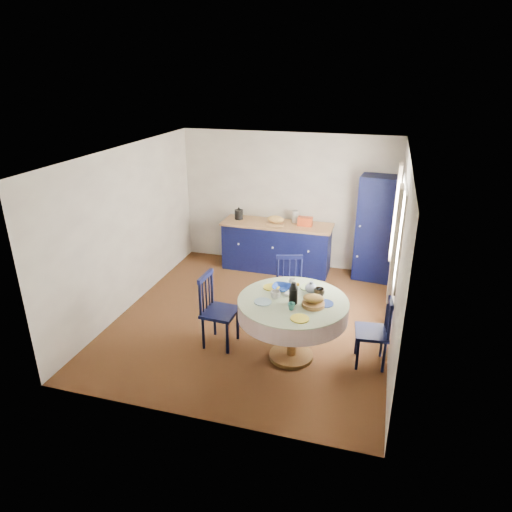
{
  "coord_description": "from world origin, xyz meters",
  "views": [
    {
      "loc": [
        1.72,
        -5.84,
        3.54
      ],
      "look_at": [
        -0.01,
        0.2,
        0.94
      ],
      "focal_mm": 32.0,
      "sensor_mm": 36.0,
      "label": 1
    }
  ],
  "objects": [
    {
      "name": "floor",
      "position": [
        0.0,
        0.0,
        0.0
      ],
      "size": [
        4.5,
        4.5,
        0.0
      ],
      "primitive_type": "plane",
      "color": "black",
      "rests_on": "ground"
    },
    {
      "name": "ceiling",
      "position": [
        0.0,
        0.0,
        2.5
      ],
      "size": [
        4.5,
        4.5,
        0.0
      ],
      "primitive_type": "plane",
      "rotation": [
        3.14,
        0.0,
        0.0
      ],
      "color": "white",
      "rests_on": "wall_back"
    },
    {
      "name": "wall_back",
      "position": [
        0.0,
        2.25,
        1.25
      ],
      "size": [
        4.0,
        0.02,
        2.5
      ],
      "primitive_type": "cube",
      "color": "white",
      "rests_on": "floor"
    },
    {
      "name": "wall_left",
      "position": [
        -2.0,
        0.0,
        1.25
      ],
      "size": [
        0.02,
        4.5,
        2.5
      ],
      "primitive_type": "cube",
      "color": "white",
      "rests_on": "floor"
    },
    {
      "name": "wall_right",
      "position": [
        2.0,
        0.0,
        1.25
      ],
      "size": [
        0.02,
        4.5,
        2.5
      ],
      "primitive_type": "cube",
      "color": "white",
      "rests_on": "floor"
    },
    {
      "name": "window",
      "position": [
        1.95,
        0.3,
        1.52
      ],
      "size": [
        0.1,
        1.74,
        1.45
      ],
      "color": "white",
      "rests_on": "wall_right"
    },
    {
      "name": "kitchen_counter",
      "position": [
        -0.1,
        1.9,
        0.47
      ],
      "size": [
        2.03,
        0.64,
        1.15
      ],
      "rotation": [
        0.0,
        0.0,
        -0.01
      ],
      "color": "black",
      "rests_on": "floor"
    },
    {
      "name": "pantry_cabinet",
      "position": [
        1.66,
        2.0,
        0.94
      ],
      "size": [
        0.7,
        0.53,
        1.87
      ],
      "rotation": [
        0.0,
        0.0,
        -0.1
      ],
      "color": "black",
      "rests_on": "floor"
    },
    {
      "name": "dining_table",
      "position": [
        0.78,
        -0.84,
        0.72
      ],
      "size": [
        1.4,
        1.4,
        1.13
      ],
      "color": "brown",
      "rests_on": "floor"
    },
    {
      "name": "chair_left",
      "position": [
        -0.28,
        -0.79,
        0.52
      ],
      "size": [
        0.46,
        0.48,
        1.03
      ],
      "rotation": [
        0.0,
        0.0,
        1.51
      ],
      "color": "black",
      "rests_on": "floor"
    },
    {
      "name": "chair_far",
      "position": [
        0.52,
        0.17,
        0.49
      ],
      "size": [
        0.54,
        0.52,
        0.97
      ],
      "rotation": [
        0.0,
        0.0,
        0.31
      ],
      "color": "black",
      "rests_on": "floor"
    },
    {
      "name": "chair_right",
      "position": [
        1.8,
        -0.68,
        0.48
      ],
      "size": [
        0.45,
        0.47,
        0.95
      ],
      "rotation": [
        0.0,
        0.0,
        -1.46
      ],
      "color": "black",
      "rests_on": "floor"
    },
    {
      "name": "mug_a",
      "position": [
        0.54,
        -0.86,
        0.9
      ],
      "size": [
        0.13,
        0.13,
        0.1
      ],
      "primitive_type": "imported",
      "color": "silver",
      "rests_on": "dining_table"
    },
    {
      "name": "mug_b",
      "position": [
        0.8,
        -1.09,
        0.89
      ],
      "size": [
        0.09,
        0.09,
        0.09
      ],
      "primitive_type": "imported",
      "color": "#367B77",
      "rests_on": "dining_table"
    },
    {
      "name": "mug_c",
      "position": [
        1.07,
        -0.64,
        0.9
      ],
      "size": [
        0.14,
        0.14,
        0.11
      ],
      "primitive_type": "imported",
      "color": "black",
      "rests_on": "dining_table"
    },
    {
      "name": "mug_d",
      "position": [
        0.66,
        -0.43,
        0.89
      ],
      "size": [
        0.1,
        0.1,
        0.09
      ],
      "primitive_type": "imported",
      "color": "silver",
      "rests_on": "dining_table"
    },
    {
      "name": "cobalt_bowl",
      "position": [
        0.57,
        -0.6,
        0.88
      ],
      "size": [
        0.25,
        0.25,
        0.06
      ],
      "primitive_type": "imported",
      "color": "navy",
      "rests_on": "dining_table"
    }
  ]
}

